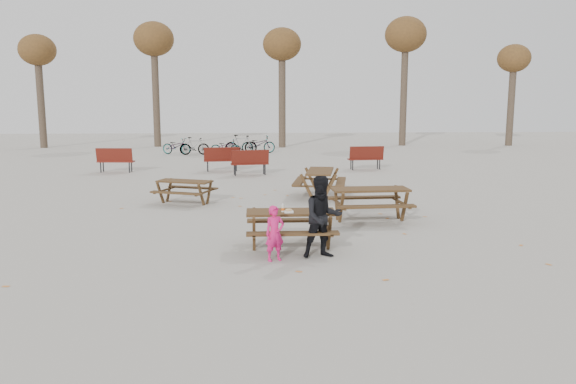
{
  "coord_description": "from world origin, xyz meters",
  "views": [
    {
      "loc": [
        -0.71,
        -11.13,
        3.01
      ],
      "look_at": [
        0.0,
        1.0,
        1.0
      ],
      "focal_mm": 35.0,
      "sensor_mm": 36.0,
      "label": 1
    }
  ],
  "objects": [
    {
      "name": "main_picnic_table",
      "position": [
        0.0,
        0.0,
        0.59
      ],
      "size": [
        1.8,
        1.45,
        0.78
      ],
      "color": "#352013",
      "rests_on": "ground"
    },
    {
      "name": "ground",
      "position": [
        0.0,
        0.0,
        0.0
      ],
      "size": [
        80.0,
        80.0,
        0.0
      ],
      "primitive_type": "plane",
      "color": "gray",
      "rests_on": "ground"
    },
    {
      "name": "picnic_table_north",
      "position": [
        -2.78,
        5.16,
        0.34
      ],
      "size": [
        1.92,
        1.74,
        0.68
      ],
      "primitive_type": null,
      "rotation": [
        0.0,
        0.0,
        -0.36
      ],
      "color": "#352013",
      "rests_on": "ground"
    },
    {
      "name": "bicycle_row",
      "position": [
        -2.5,
        20.17,
        0.48
      ],
      "size": [
        6.41,
        1.66,
        1.08
      ],
      "color": "black",
      "rests_on": "ground"
    },
    {
      "name": "picnic_table_east",
      "position": [
        2.15,
        2.54,
        0.41
      ],
      "size": [
        1.98,
        1.62,
        0.82
      ],
      "primitive_type": null,
      "rotation": [
        0.0,
        0.0,
        0.05
      ],
      "color": "#352013",
      "rests_on": "ground"
    },
    {
      "name": "tree_row",
      "position": [
        0.9,
        25.15,
        6.19
      ],
      "size": [
        32.17,
        3.52,
        8.26
      ],
      "color": "#382B21",
      "rests_on": "ground"
    },
    {
      "name": "park_bench_row",
      "position": [
        -1.39,
        12.33,
        0.52
      ],
      "size": [
        12.17,
        2.18,
        1.03
      ],
      "color": "maroon",
      "rests_on": "ground"
    },
    {
      "name": "picnic_table_far",
      "position": [
        1.29,
        6.05,
        0.42
      ],
      "size": [
        1.89,
        2.19,
        0.84
      ],
      "primitive_type": null,
      "rotation": [
        0.0,
        0.0,
        1.39
      ],
      "color": "#352013",
      "rests_on": "ground"
    },
    {
      "name": "adult",
      "position": [
        0.56,
        -0.71,
        0.79
      ],
      "size": [
        0.87,
        0.74,
        1.59
      ],
      "primitive_type": "imported",
      "rotation": [
        0.0,
        0.0,
        0.19
      ],
      "color": "black",
      "rests_on": "ground"
    },
    {
      "name": "food_tray",
      "position": [
        -0.05,
        -0.17,
        0.79
      ],
      "size": [
        0.18,
        0.11,
        0.03
      ],
      "primitive_type": "cube",
      "color": "white",
      "rests_on": "main_picnic_table"
    },
    {
      "name": "soda_bottle",
      "position": [
        -0.17,
        -0.09,
        0.85
      ],
      "size": [
        0.07,
        0.07,
        0.17
      ],
      "color": "silver",
      "rests_on": "main_picnic_table"
    },
    {
      "name": "bread_roll",
      "position": [
        -0.05,
        -0.17,
        0.83
      ],
      "size": [
        0.14,
        0.06,
        0.05
      ],
      "primitive_type": "ellipsoid",
      "color": "tan",
      "rests_on": "food_tray"
    },
    {
      "name": "child",
      "position": [
        -0.36,
        -0.89,
        0.53
      ],
      "size": [
        0.45,
        0.38,
        1.05
      ],
      "primitive_type": "imported",
      "rotation": [
        0.0,
        0.0,
        0.39
      ],
      "color": "#DD1B6A",
      "rests_on": "ground"
    },
    {
      "name": "fallen_leaves",
      "position": [
        0.5,
        2.5,
        0.0
      ],
      "size": [
        11.0,
        11.0,
        0.01
      ],
      "primitive_type": null,
      "color": "orange",
      "rests_on": "ground"
    }
  ]
}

